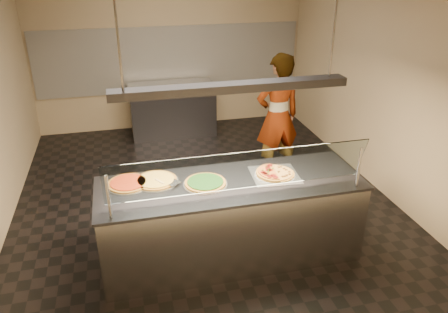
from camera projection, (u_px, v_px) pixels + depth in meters
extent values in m
cube|color=black|center=(204.00, 200.00, 6.06)|extent=(5.00, 6.00, 0.02)
cube|color=tan|center=(170.00, 48.00, 8.06)|extent=(5.00, 0.02, 3.00)
cube|color=tan|center=(294.00, 232.00, 2.77)|extent=(5.00, 0.02, 3.00)
cube|color=tan|center=(382.00, 82.00, 5.96)|extent=(0.02, 6.00, 3.00)
cube|color=silver|center=(171.00, 59.00, 8.12)|extent=(4.90, 0.02, 1.20)
cube|color=#B7B7BC|center=(231.00, 221.00, 4.76)|extent=(2.75, 0.90, 0.90)
cube|color=#37373C|center=(231.00, 183.00, 4.56)|extent=(2.79, 0.94, 0.03)
cylinder|color=#B7B7BC|center=(108.00, 197.00, 3.84)|extent=(0.03, 0.03, 0.44)
cylinder|color=#B7B7BC|center=(359.00, 167.00, 4.38)|extent=(0.03, 0.03, 0.44)
cube|color=white|center=(240.00, 171.00, 4.13)|extent=(2.55, 0.18, 0.47)
cube|color=silver|center=(275.00, 175.00, 4.70)|extent=(0.53, 0.53, 0.01)
cylinder|color=silver|center=(275.00, 174.00, 4.70)|extent=(0.44, 0.44, 0.01)
cylinder|color=#4F0E09|center=(270.00, 165.00, 4.80)|extent=(0.06, 0.06, 0.01)
cylinder|color=#4F0E09|center=(267.00, 166.00, 4.77)|extent=(0.06, 0.06, 0.01)
cylinder|color=#4F0E09|center=(268.00, 168.00, 4.73)|extent=(0.06, 0.06, 0.01)
cylinder|color=#4F0E09|center=(270.00, 169.00, 4.70)|extent=(0.06, 0.06, 0.01)
cylinder|color=#4F0E09|center=(268.00, 170.00, 4.69)|extent=(0.06, 0.06, 0.01)
cylinder|color=#4F0E09|center=(263.00, 172.00, 4.65)|extent=(0.06, 0.06, 0.01)
cylinder|color=#4F0E09|center=(265.00, 173.00, 4.62)|extent=(0.06, 0.06, 0.01)
cylinder|color=#4F0E09|center=(266.00, 174.00, 4.60)|extent=(0.06, 0.06, 0.01)
cylinder|color=#4F0E09|center=(270.00, 176.00, 4.56)|extent=(0.06, 0.06, 0.01)
cylinder|color=#4F0E09|center=(273.00, 175.00, 4.58)|extent=(0.06, 0.06, 0.01)
cylinder|color=#4F0E09|center=(275.00, 177.00, 4.54)|extent=(0.06, 0.06, 0.01)
cube|color=#19590F|center=(273.00, 168.00, 4.72)|extent=(0.02, 0.02, 0.01)
cube|color=#19590F|center=(266.00, 166.00, 4.76)|extent=(0.02, 0.02, 0.01)
cube|color=#19590F|center=(269.00, 169.00, 4.70)|extent=(0.02, 0.02, 0.01)
cube|color=#19590F|center=(263.00, 170.00, 4.68)|extent=(0.02, 0.01, 0.01)
cube|color=#19590F|center=(268.00, 171.00, 4.65)|extent=(0.02, 0.02, 0.01)
cube|color=#19590F|center=(268.00, 174.00, 4.60)|extent=(0.02, 0.02, 0.01)
sphere|color=#513014|center=(282.00, 176.00, 4.60)|extent=(0.03, 0.03, 0.03)
sphere|color=#513014|center=(285.00, 176.00, 4.60)|extent=(0.03, 0.03, 0.03)
sphere|color=#513014|center=(286.00, 175.00, 4.62)|extent=(0.03, 0.03, 0.03)
sphere|color=#513014|center=(289.00, 174.00, 4.64)|extent=(0.03, 0.03, 0.03)
sphere|color=#513014|center=(289.00, 172.00, 4.69)|extent=(0.03, 0.03, 0.03)
sphere|color=#513014|center=(278.00, 172.00, 4.69)|extent=(0.03, 0.03, 0.03)
sphere|color=#513014|center=(286.00, 170.00, 4.74)|extent=(0.03, 0.03, 0.03)
sphere|color=#513014|center=(284.00, 168.00, 4.76)|extent=(0.03, 0.03, 0.03)
sphere|color=#513014|center=(280.00, 167.00, 4.80)|extent=(0.03, 0.03, 0.03)
sphere|color=#513014|center=(279.00, 167.00, 4.80)|extent=(0.03, 0.03, 0.03)
cylinder|color=silver|center=(205.00, 184.00, 4.52)|extent=(0.46, 0.46, 0.01)
cylinder|color=brown|center=(205.00, 182.00, 4.52)|extent=(0.43, 0.43, 0.02)
cylinder|color=black|center=(205.00, 181.00, 4.51)|extent=(0.37, 0.37, 0.01)
cylinder|color=silver|center=(156.00, 181.00, 4.57)|extent=(0.47, 0.47, 0.01)
cylinder|color=brown|center=(156.00, 180.00, 4.57)|extent=(0.44, 0.44, 0.02)
cylinder|color=gold|center=(156.00, 179.00, 4.56)|extent=(0.38, 0.38, 0.01)
cylinder|color=silver|center=(128.00, 184.00, 4.52)|extent=(0.45, 0.45, 0.01)
cylinder|color=brown|center=(128.00, 183.00, 4.51)|extent=(0.42, 0.42, 0.02)
cylinder|color=maroon|center=(128.00, 182.00, 4.51)|extent=(0.37, 0.37, 0.01)
cube|color=#B7B7BC|center=(173.00, 182.00, 4.50)|extent=(0.17, 0.16, 0.00)
cylinder|color=tan|center=(160.00, 181.00, 4.51)|extent=(0.10, 0.13, 0.02)
cube|color=#37373C|center=(173.00, 110.00, 8.09)|extent=(1.52, 0.70, 0.90)
cube|color=#B7B7BC|center=(171.00, 86.00, 7.89)|extent=(1.56, 0.74, 0.03)
imported|color=#312F35|center=(278.00, 117.00, 6.36)|extent=(0.73, 0.53, 1.86)
cube|color=#37373C|center=(232.00, 87.00, 4.12)|extent=(2.30, 0.18, 0.08)
cylinder|color=#B7B7BC|center=(117.00, 33.00, 3.67)|extent=(0.02, 0.02, 1.01)
cylinder|color=#B7B7BC|center=(335.00, 24.00, 4.11)|extent=(0.02, 0.02, 1.01)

